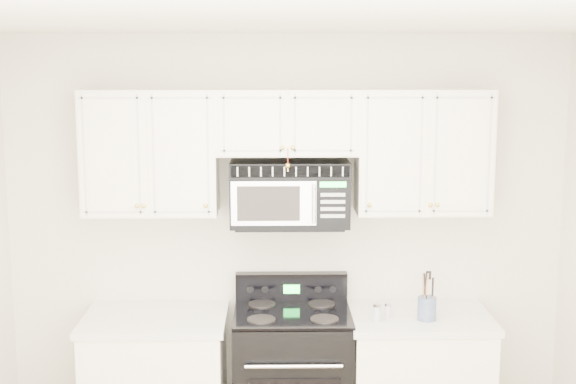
{
  "coord_description": "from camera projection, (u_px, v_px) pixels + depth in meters",
  "views": [
    {
      "loc": [
        -0.08,
        -3.21,
        2.46
      ],
      "look_at": [
        0.0,
        1.3,
        1.7
      ],
      "focal_mm": 50.0,
      "sensor_mm": 36.0,
      "label": 1
    }
  ],
  "objects": [
    {
      "name": "range",
      "position": [
        292.0,
        382.0,
        4.93
      ],
      "size": [
        0.71,
        0.65,
        1.11
      ],
      "color": "black",
      "rests_on": "ground"
    },
    {
      "name": "shaker_pepper",
      "position": [
        388.0,
        310.0,
        4.78
      ],
      "size": [
        0.04,
        0.04,
        0.09
      ],
      "color": "#B1AFC4",
      "rests_on": "base_cabinet_right"
    },
    {
      "name": "microwave",
      "position": [
        290.0,
        193.0,
        4.85
      ],
      "size": [
        0.71,
        0.41,
        0.39
      ],
      "color": "black",
      "rests_on": "ground"
    },
    {
      "name": "shaker_salt",
      "position": [
        377.0,
        312.0,
        4.71
      ],
      "size": [
        0.05,
        0.05,
        0.11
      ],
      "color": "#B1AFC4",
      "rests_on": "base_cabinet_right"
    },
    {
      "name": "utensil_crock",
      "position": [
        427.0,
        307.0,
        4.74
      ],
      "size": [
        0.11,
        0.11,
        0.3
      ],
      "color": "slate",
      "rests_on": "base_cabinet_right"
    },
    {
      "name": "room",
      "position": [
        294.0,
        337.0,
        3.36
      ],
      "size": [
        3.51,
        3.51,
        2.61
      ],
      "color": "brown",
      "rests_on": "ground"
    },
    {
      "name": "upper_cabinets",
      "position": [
        287.0,
        145.0,
        4.82
      ],
      "size": [
        2.44,
        0.37,
        0.75
      ],
      "color": "white",
      "rests_on": "ground"
    }
  ]
}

